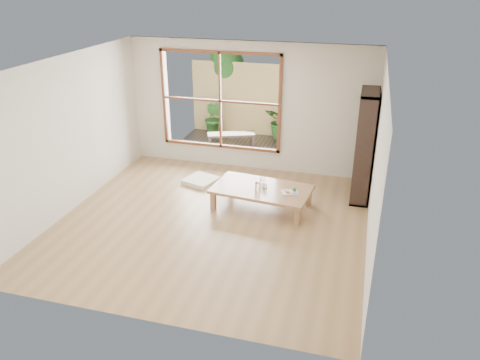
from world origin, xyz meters
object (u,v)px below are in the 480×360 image
object	(u,v)px
bookshelf	(365,146)
food_tray	(291,192)
low_table	(262,190)
garden_bench	(231,136)

from	to	relation	value
bookshelf	food_tray	bearing A→B (deg)	-140.35
low_table	food_tray	distance (m)	0.53
bookshelf	food_tray	xyz separation A→B (m)	(-1.13, -0.94, -0.60)
food_tray	low_table	bearing A→B (deg)	153.18
bookshelf	garden_bench	world-z (taller)	bookshelf
low_table	garden_bench	world-z (taller)	garden_bench
garden_bench	low_table	bearing A→B (deg)	-84.76
low_table	bookshelf	bearing A→B (deg)	34.83
food_tray	garden_bench	distance (m)	3.33
garden_bench	food_tray	bearing A→B (deg)	-77.20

